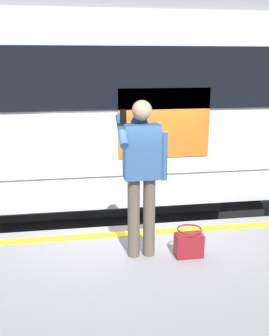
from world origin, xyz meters
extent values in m
plane|color=#3D3D3F|center=(0.00, 0.00, 0.00)|extent=(24.19, 24.19, 0.00)
cube|color=yellow|center=(0.00, 0.30, 0.95)|extent=(11.82, 0.16, 0.01)
cube|color=slate|center=(0.00, -1.35, 0.08)|extent=(15.68, 0.08, 0.16)
cube|color=slate|center=(0.00, -2.78, 0.08)|extent=(15.68, 0.08, 0.16)
cube|color=silver|center=(1.09, -2.06, 2.41)|extent=(9.59, 2.78, 2.92)
cube|color=gray|center=(1.09, -2.06, 3.99)|extent=(9.40, 2.55, 0.24)
cube|color=black|center=(1.09, -0.66, 2.92)|extent=(9.11, 0.03, 0.90)
cube|color=silver|center=(1.09, -0.66, 1.61)|extent=(9.11, 0.03, 0.24)
cube|color=#D85919|center=(-0.59, -0.66, 2.27)|extent=(1.39, 0.02, 1.04)
cylinder|color=black|center=(-2.03, -0.95, 0.58)|extent=(0.84, 0.12, 0.84)
cylinder|color=black|center=(-2.03, -3.17, 0.58)|extent=(0.84, 0.12, 0.84)
cylinder|color=brown|center=(-0.04, 0.92, 1.42)|extent=(0.14, 0.14, 0.95)
cylinder|color=brown|center=(0.14, 0.92, 1.42)|extent=(0.14, 0.14, 0.95)
cube|color=#2D517F|center=(0.05, 0.92, 2.20)|extent=(0.40, 0.24, 0.61)
sphere|color=#2D517F|center=(0.05, 0.76, 2.48)|extent=(0.20, 0.20, 0.20)
sphere|color=tan|center=(0.05, 0.92, 2.65)|extent=(0.22, 0.22, 0.22)
cylinder|color=#2D517F|center=(-0.20, 0.92, 2.14)|extent=(0.09, 0.09, 0.55)
cylinder|color=#2D517F|center=(0.28, 1.00, 2.45)|extent=(0.09, 0.42, 0.33)
cube|color=black|center=(0.28, 1.10, 2.61)|extent=(0.07, 0.02, 0.15)
cube|color=maroon|center=(-0.50, 1.04, 1.09)|extent=(0.32, 0.18, 0.28)
torus|color=maroon|center=(-0.50, 1.04, 1.29)|extent=(0.29, 0.29, 0.02)
camera|label=1|loc=(0.85, 5.29, 3.17)|focal=44.00mm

